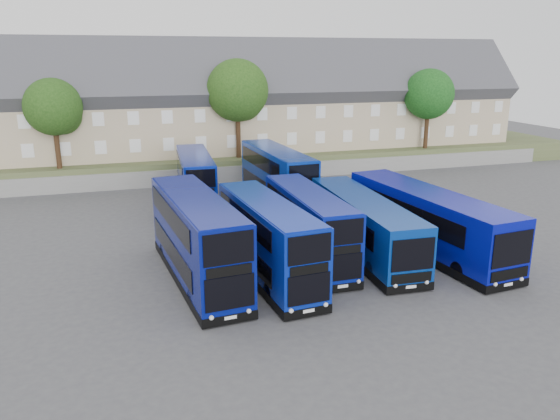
{
  "coord_description": "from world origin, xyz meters",
  "views": [
    {
      "loc": [
        -9.53,
        -24.95,
        11.38
      ],
      "look_at": [
        0.08,
        6.0,
        2.2
      ],
      "focal_mm": 35.0,
      "sensor_mm": 36.0,
      "label": 1
    }
  ],
  "objects": [
    {
      "name": "tree_far",
      "position": [
        28.15,
        32.1,
        7.73
      ],
      "size": [
        5.44,
        5.44,
        8.67
      ],
      "color": "#382314",
      "rests_on": "earth_bank"
    },
    {
      "name": "tree_east",
      "position": [
        22.15,
        25.1,
        7.39
      ],
      "size": [
        5.12,
        5.12,
        8.16
      ],
      "color": "#382314",
      "rests_on": "earth_bank"
    },
    {
      "name": "coach_east_a",
      "position": [
        4.3,
        2.96,
        1.65
      ],
      "size": [
        3.17,
        12.39,
        3.36
      ],
      "rotation": [
        0.0,
        0.0,
        -0.05
      ],
      "color": "navy",
      "rests_on": "ground"
    },
    {
      "name": "earth_bank",
      "position": [
        0.0,
        34.0,
        1.0
      ],
      "size": [
        80.0,
        20.0,
        2.0
      ],
      "primitive_type": "cube",
      "color": "#4B5A32",
      "rests_on": "ground"
    },
    {
      "name": "dd_rear_left",
      "position": [
        -3.52,
        16.61,
        1.99
      ],
      "size": [
        3.08,
        10.35,
        4.06
      ],
      "rotation": [
        0.0,
        0.0,
        -0.07
      ],
      "color": "#071E90",
      "rests_on": "ground"
    },
    {
      "name": "dd_front_left",
      "position": [
        -5.71,
        1.82,
        2.19
      ],
      "size": [
        3.57,
        11.38,
        4.45
      ],
      "rotation": [
        0.0,
        0.0,
        0.09
      ],
      "color": "navy",
      "rests_on": "ground"
    },
    {
      "name": "dd_rear_right",
      "position": [
        2.61,
        14.91,
        2.16
      ],
      "size": [
        3.07,
        11.17,
        4.4
      ],
      "rotation": [
        0.0,
        0.0,
        0.05
      ],
      "color": "#082B97",
      "rests_on": "ground"
    },
    {
      "name": "tree_west",
      "position": [
        -13.85,
        25.1,
        7.05
      ],
      "size": [
        4.8,
        4.8,
        7.65
      ],
      "color": "#382314",
      "rests_on": "earth_bank"
    },
    {
      "name": "terrace_row",
      "position": [
        3.0,
        30.0,
        6.6
      ],
      "size": [
        60.0,
        10.4,
        11.2
      ],
      "color": "tan",
      "rests_on": "earth_bank"
    },
    {
      "name": "retaining_wall",
      "position": [
        0.0,
        24.0,
        0.75
      ],
      "size": [
        70.0,
        0.4,
        1.5
      ],
      "primitive_type": "cube",
      "color": "slate",
      "rests_on": "ground"
    },
    {
      "name": "dd_front_right",
      "position": [
        0.84,
        2.9,
        1.95
      ],
      "size": [
        2.33,
        10.05,
        3.98
      ],
      "rotation": [
        0.0,
        0.0,
        -0.0
      ],
      "color": "#071891",
      "rests_on": "ground"
    },
    {
      "name": "dd_front_mid",
      "position": [
        -2.12,
        1.01,
        2.02
      ],
      "size": [
        3.18,
        10.51,
        4.12
      ],
      "rotation": [
        0.0,
        0.0,
        0.08
      ],
      "color": "#0821A2",
      "rests_on": "ground"
    },
    {
      "name": "ground",
      "position": [
        0.0,
        0.0,
        0.0
      ],
      "size": [
        120.0,
        120.0,
        0.0
      ],
      "primitive_type": "plane",
      "color": "#45454A",
      "rests_on": "ground"
    },
    {
      "name": "coach_east_b",
      "position": [
        8.15,
        2.29,
        1.79
      ],
      "size": [
        4.1,
        13.57,
        3.66
      ],
      "rotation": [
        0.0,
        0.0,
        0.1
      ],
      "color": "#080E9C",
      "rests_on": "ground"
    },
    {
      "name": "tree_mid",
      "position": [
        2.15,
        25.6,
        8.07
      ],
      "size": [
        5.76,
        5.76,
        9.18
      ],
      "color": "#382314",
      "rests_on": "earth_bank"
    }
  ]
}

